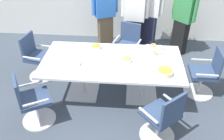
# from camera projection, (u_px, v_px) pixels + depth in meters

# --- Properties ---
(ground_plane) EXTENTS (10.00, 10.00, 0.01)m
(ground_plane) POSITION_uv_depth(u_px,v_px,m) (112.00, 94.00, 4.58)
(ground_plane) COLOR #3D4754
(conference_table) EXTENTS (2.40, 1.20, 0.75)m
(conference_table) POSITION_uv_depth(u_px,v_px,m) (112.00, 66.00, 4.22)
(conference_table) COLOR silver
(conference_table) RESTS_ON ground
(office_chair_0) EXTENTS (0.73, 0.73, 0.91)m
(office_chair_0) POSITION_uv_depth(u_px,v_px,m) (32.00, 102.00, 3.79)
(office_chair_0) COLOR silver
(office_chair_0) RESTS_ON ground
(office_chair_1) EXTENTS (0.76, 0.76, 0.91)m
(office_chair_1) POSITION_uv_depth(u_px,v_px,m) (162.00, 119.00, 3.50)
(office_chair_1) COLOR silver
(office_chair_1) RESTS_ON ground
(office_chair_2) EXTENTS (0.55, 0.55, 0.91)m
(office_chair_2) POSITION_uv_depth(u_px,v_px,m) (205.00, 75.00, 4.38)
(office_chair_2) COLOR silver
(office_chair_2) RESTS_ON ground
(office_chair_3) EXTENTS (0.68, 0.68, 0.91)m
(office_chair_3) POSITION_uv_depth(u_px,v_px,m) (128.00, 47.00, 5.22)
(office_chair_3) COLOR silver
(office_chair_3) RESTS_ON ground
(office_chair_4) EXTENTS (0.63, 0.63, 0.91)m
(office_chair_4) POSITION_uv_depth(u_px,v_px,m) (37.00, 59.00, 4.84)
(office_chair_4) COLOR silver
(office_chair_4) RESTS_ON ground
(person_standing_0) EXTENTS (0.59, 0.39, 1.79)m
(person_standing_0) POSITION_uv_depth(u_px,v_px,m) (105.00, 13.00, 5.45)
(person_standing_0) COLOR brown
(person_standing_0) RESTS_ON ground
(person_standing_1) EXTENTS (0.62, 0.28, 1.76)m
(person_standing_1) POSITION_uv_depth(u_px,v_px,m) (135.00, 16.00, 5.31)
(person_standing_1) COLOR black
(person_standing_1) RESTS_ON ground
(person_standing_2) EXTENTS (0.60, 0.35, 1.87)m
(person_standing_2) POSITION_uv_depth(u_px,v_px,m) (150.00, 11.00, 5.39)
(person_standing_2) COLOR #232842
(person_standing_2) RESTS_ON ground
(person_standing_3) EXTENTS (0.49, 0.49, 1.70)m
(person_standing_3) POSITION_uv_depth(u_px,v_px,m) (183.00, 18.00, 5.36)
(person_standing_3) COLOR black
(person_standing_3) RESTS_ON ground
(snack_bowl_cookies) EXTENTS (0.18, 0.18, 0.08)m
(snack_bowl_cookies) POSITION_uv_depth(u_px,v_px,m) (127.00, 59.00, 4.10)
(snack_bowl_cookies) COLOR white
(snack_bowl_cookies) RESTS_ON conference_table
(snack_bowl_chips_orange) EXTENTS (0.18, 0.18, 0.08)m
(snack_bowl_chips_orange) POSITION_uv_depth(u_px,v_px,m) (96.00, 47.00, 4.46)
(snack_bowl_chips_orange) COLOR white
(snack_bowl_chips_orange) RESTS_ON conference_table
(snack_bowl_chips_yellow) EXTENTS (0.26, 0.26, 0.12)m
(snack_bowl_chips_yellow) POSITION_uv_depth(u_px,v_px,m) (165.00, 71.00, 3.78)
(snack_bowl_chips_yellow) COLOR beige
(snack_bowl_chips_yellow) RESTS_ON conference_table
(donut_platter) EXTENTS (0.39, 0.39, 0.04)m
(donut_platter) POSITION_uv_depth(u_px,v_px,m) (154.00, 49.00, 4.43)
(donut_platter) COLOR white
(donut_platter) RESTS_ON conference_table
(napkin_pile) EXTENTS (0.15, 0.15, 0.07)m
(napkin_pile) POSITION_uv_depth(u_px,v_px,m) (76.00, 63.00, 4.02)
(napkin_pile) COLOR white
(napkin_pile) RESTS_ON conference_table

